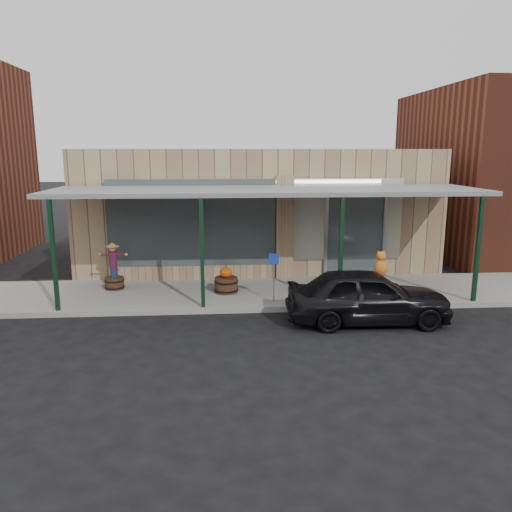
{
  "coord_description": "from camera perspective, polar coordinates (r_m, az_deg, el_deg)",
  "views": [
    {
      "loc": [
        -1.34,
        -10.38,
        4.15
      ],
      "look_at": [
        -0.39,
        2.6,
        1.39
      ],
      "focal_mm": 35.0,
      "sensor_mm": 36.0,
      "label": 1
    }
  ],
  "objects": [
    {
      "name": "block_buildings_near",
      "position": [
        19.87,
        5.59,
        10.79
      ],
      "size": [
        61.0,
        8.0,
        8.0
      ],
      "color": "maroon",
      "rests_on": "ground"
    },
    {
      "name": "barrel_scarecrow",
      "position": [
        15.2,
        -15.93,
        -1.93
      ],
      "size": [
        0.85,
        0.63,
        1.4
      ],
      "rotation": [
        0.0,
        0.0,
        0.2
      ],
      "color": "#452A1B",
      "rests_on": "sidewalk"
    },
    {
      "name": "ground",
      "position": [
        11.26,
        2.97,
        -9.69
      ],
      "size": [
        120.0,
        120.0,
        0.0
      ],
      "primitive_type": "plane",
      "color": "black",
      "rests_on": "ground"
    },
    {
      "name": "barrel_pumpkin",
      "position": [
        14.35,
        -3.42,
        -3.1
      ],
      "size": [
        0.79,
        0.79,
        0.78
      ],
      "rotation": [
        0.0,
        0.0,
        -0.22
      ],
      "color": "#452A1B",
      "rests_on": "sidewalk"
    },
    {
      "name": "sidewalk",
      "position": [
        14.62,
        1.22,
        -4.23
      ],
      "size": [
        40.0,
        3.2,
        0.15
      ],
      "primitive_type": "cube",
      "color": "gray",
      "rests_on": "ground"
    },
    {
      "name": "handicap_sign",
      "position": [
        13.27,
        2.04,
        -1.74
      ],
      "size": [
        0.26,
        0.12,
        1.33
      ],
      "rotation": [
        0.0,
        0.0,
        -0.36
      ],
      "color": "gray",
      "rests_on": "sidewalk"
    },
    {
      "name": "storefront",
      "position": [
        18.71,
        -0.07,
        5.64
      ],
      "size": [
        12.0,
        6.25,
        4.2
      ],
      "color": "tan",
      "rests_on": "ground"
    },
    {
      "name": "parked_sedan",
      "position": [
        12.51,
        12.65,
        -4.45
      ],
      "size": [
        3.99,
        1.78,
        1.65
      ],
      "rotation": [
        0.0,
        0.0,
        1.54
      ],
      "color": "black",
      "rests_on": "ground"
    },
    {
      "name": "awning",
      "position": [
        14.05,
        1.29,
        7.3
      ],
      "size": [
        12.0,
        3.0,
        3.04
      ],
      "color": "slate",
      "rests_on": "ground"
    }
  ]
}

